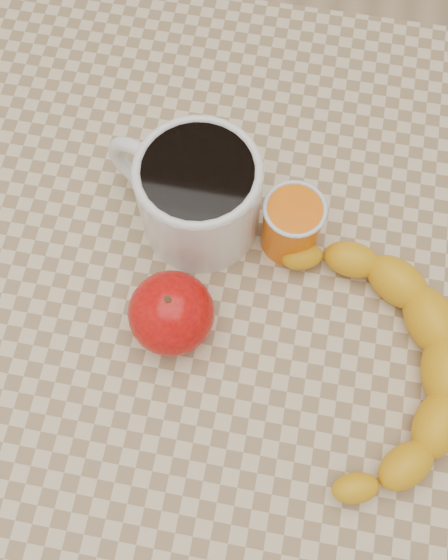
% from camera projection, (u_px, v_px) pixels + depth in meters
% --- Properties ---
extents(ground, '(3.00, 3.00, 0.00)m').
position_uv_depth(ground, '(224.00, 411.00, 1.35)').
color(ground, tan).
rests_on(ground, ground).
extents(table, '(0.80, 0.80, 0.75)m').
position_uv_depth(table, '(224.00, 313.00, 0.74)').
color(table, '#CBB590').
rests_on(table, ground).
extents(coffee_mug, '(0.19, 0.16, 0.11)m').
position_uv_depth(coffee_mug, '(196.00, 193.00, 0.63)').
color(coffee_mug, silver).
rests_on(coffee_mug, table).
extents(orange_juice_glass, '(0.06, 0.06, 0.07)m').
position_uv_depth(orange_juice_glass, '(292.00, 224.00, 0.64)').
color(orange_juice_glass, '#E86107').
rests_on(orange_juice_glass, table).
extents(apple, '(0.10, 0.10, 0.08)m').
position_uv_depth(apple, '(171.00, 313.00, 0.61)').
color(apple, '#8D0408').
rests_on(apple, table).
extents(banana, '(0.32, 0.38, 0.05)m').
position_uv_depth(banana, '(377.00, 363.00, 0.60)').
color(banana, gold).
rests_on(banana, table).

